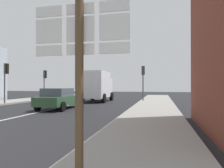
{
  "coord_description": "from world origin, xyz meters",
  "views": [
    {
      "loc": [
        7.37,
        -3.92,
        1.68
      ],
      "look_at": [
        3.23,
        13.85,
        1.79
      ],
      "focal_mm": 33.47,
      "sensor_mm": 36.0,
      "label": 1
    }
  ],
  "objects": [
    {
      "name": "route_sign_post",
      "position": [
        6.06,
        -0.67,
        2.0
      ],
      "size": [
        1.66,
        0.14,
        3.2
      ],
      "color": "brown",
      "rests_on": "ground"
    },
    {
      "name": "traffic_light_far_left",
      "position": [
        -5.64,
        17.72,
        2.51
      ],
      "size": [
        0.3,
        0.49,
        3.4
      ],
      "color": "#47474C",
      "rests_on": "ground"
    },
    {
      "name": "ground_plane",
      "position": [
        0.0,
        10.0,
        0.0
      ],
      "size": [
        80.0,
        80.0,
        0.0
      ],
      "primitive_type": "plane",
      "color": "#232326"
    },
    {
      "name": "delivery_truck",
      "position": [
        1.02,
        16.56,
        1.65
      ],
      "size": [
        2.54,
        5.03,
        3.05
      ],
      "color": "silver",
      "rests_on": "ground"
    },
    {
      "name": "traffic_light_far_right",
      "position": [
        5.64,
        17.48,
        2.69
      ],
      "size": [
        0.3,
        0.49,
        3.63
      ],
      "color": "#47474C",
      "rests_on": "ground"
    },
    {
      "name": "lane_centre_stripe",
      "position": [
        0.0,
        6.0,
        0.01
      ],
      "size": [
        0.16,
        12.0,
        0.01
      ],
      "primitive_type": "cube",
      "color": "silver",
      "rests_on": "ground"
    },
    {
      "name": "sedan_far",
      "position": [
        0.36,
        9.58,
        0.76
      ],
      "size": [
        2.04,
        4.24,
        1.47
      ],
      "color": "#2D5133",
      "rests_on": "ground"
    },
    {
      "name": "sidewalk_right",
      "position": [
        6.92,
        8.0,
        0.07
      ],
      "size": [
        3.15,
        44.0,
        0.14
      ],
      "primitive_type": "cube",
      "color": "gray",
      "rests_on": "ground"
    },
    {
      "name": "traffic_light_near_left",
      "position": [
        -5.64,
        11.51,
        2.64
      ],
      "size": [
        0.3,
        0.49,
        3.56
      ],
      "color": "#47474C",
      "rests_on": "ground"
    }
  ]
}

